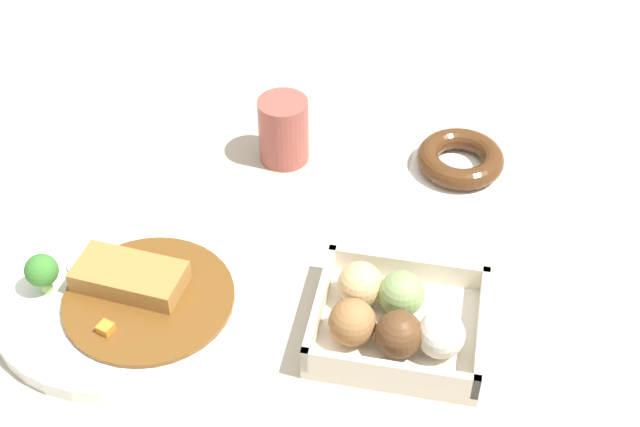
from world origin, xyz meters
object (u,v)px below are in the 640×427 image
(chocolate_ring_donut, at_px, (460,159))
(coffee_mug, at_px, (284,130))
(curry_plate, at_px, (124,290))
(donut_box, at_px, (394,319))

(chocolate_ring_donut, bearing_deg, coffee_mug, -174.48)
(coffee_mug, bearing_deg, chocolate_ring_donut, 5.52)
(curry_plate, distance_m, coffee_mug, 0.30)
(donut_box, xyz_separation_m, coffee_mug, (-0.18, 0.27, 0.02))
(chocolate_ring_donut, distance_m, coffee_mug, 0.23)
(chocolate_ring_donut, bearing_deg, donut_box, -98.92)
(donut_box, bearing_deg, coffee_mug, 123.66)
(chocolate_ring_donut, bearing_deg, curry_plate, -138.72)
(curry_plate, xyz_separation_m, donut_box, (0.30, 0.01, 0.01))
(chocolate_ring_donut, xyz_separation_m, coffee_mug, (-0.23, -0.02, 0.03))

